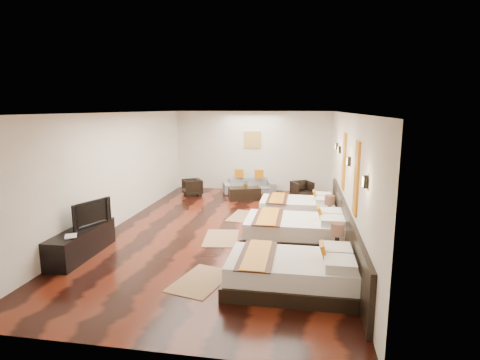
% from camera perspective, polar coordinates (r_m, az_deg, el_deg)
% --- Properties ---
extents(floor, '(5.50, 9.50, 0.01)m').
position_cam_1_polar(floor, '(9.34, -2.16, -7.46)').
color(floor, black).
rests_on(floor, ground).
extents(ceiling, '(5.50, 9.50, 0.01)m').
position_cam_1_polar(ceiling, '(8.88, -2.29, 9.98)').
color(ceiling, white).
rests_on(ceiling, floor).
extents(back_wall, '(5.50, 0.01, 2.80)m').
position_cam_1_polar(back_wall, '(13.65, 1.85, 4.33)').
color(back_wall, silver).
rests_on(back_wall, floor).
extents(left_wall, '(0.01, 9.50, 2.80)m').
position_cam_1_polar(left_wall, '(9.93, -17.96, 1.43)').
color(left_wall, silver).
rests_on(left_wall, floor).
extents(right_wall, '(0.01, 9.50, 2.80)m').
position_cam_1_polar(right_wall, '(8.87, 15.45, 0.51)').
color(right_wall, silver).
rests_on(right_wall, floor).
extents(headboard_panel, '(0.08, 6.60, 0.90)m').
position_cam_1_polar(headboard_panel, '(8.31, 15.40, -6.91)').
color(headboard_panel, black).
rests_on(headboard_panel, floor).
extents(bed_near, '(2.13, 1.34, 0.81)m').
position_cam_1_polar(bed_near, '(6.44, 7.87, -13.51)').
color(bed_near, black).
rests_on(bed_near, floor).
extents(bed_mid, '(2.23, 1.40, 0.85)m').
position_cam_1_polar(bed_mid, '(8.49, 8.36, -7.39)').
color(bed_mid, black).
rests_on(bed_mid, floor).
extents(bed_far, '(2.01, 1.26, 0.77)m').
position_cam_1_polar(bed_far, '(10.43, 8.60, -4.14)').
color(bed_far, black).
rests_on(bed_far, floor).
extents(nightstand_a, '(0.46, 0.46, 0.90)m').
position_cam_1_polar(nightstand_a, '(7.21, 14.15, -10.70)').
color(nightstand_a, black).
rests_on(nightstand_a, floor).
extents(nightstand_b, '(0.45, 0.45, 0.89)m').
position_cam_1_polar(nightstand_b, '(9.35, 13.09, -5.71)').
color(nightstand_b, black).
rests_on(nightstand_b, floor).
extents(jute_mat_near, '(1.02, 1.35, 0.01)m').
position_cam_1_polar(jute_mat_near, '(6.78, -5.85, -14.69)').
color(jute_mat_near, '#916C49').
rests_on(jute_mat_near, floor).
extents(jute_mat_mid, '(0.89, 1.28, 0.01)m').
position_cam_1_polar(jute_mat_mid, '(8.78, -2.79, -8.62)').
color(jute_mat_mid, '#916C49').
rests_on(jute_mat_mid, floor).
extents(jute_mat_far, '(0.90, 1.29, 0.01)m').
position_cam_1_polar(jute_mat_far, '(10.47, 0.71, -5.40)').
color(jute_mat_far, '#916C49').
rests_on(jute_mat_far, floor).
extents(tv_console, '(0.50, 1.80, 0.55)m').
position_cam_1_polar(tv_console, '(8.33, -22.52, -8.57)').
color(tv_console, black).
rests_on(tv_console, floor).
extents(tv, '(0.42, 0.90, 0.53)m').
position_cam_1_polar(tv, '(8.37, -21.53, -4.56)').
color(tv, black).
rests_on(tv, tv_console).
extents(book, '(0.32, 0.35, 0.03)m').
position_cam_1_polar(book, '(7.84, -24.66, -7.72)').
color(book, black).
rests_on(book, tv_console).
extents(figurine, '(0.31, 0.31, 0.31)m').
position_cam_1_polar(figurine, '(8.85, -20.05, -4.38)').
color(figurine, brown).
rests_on(figurine, tv_console).
extents(sofa, '(1.92, 1.24, 0.52)m').
position_cam_1_polar(sofa, '(13.31, 1.36, -0.79)').
color(sofa, slate).
rests_on(sofa, floor).
extents(armchair_left, '(0.82, 0.82, 0.55)m').
position_cam_1_polar(armchair_left, '(13.03, -7.14, -1.06)').
color(armchair_left, black).
rests_on(armchair_left, floor).
extents(armchair_right, '(0.82, 0.83, 0.56)m').
position_cam_1_polar(armchair_right, '(12.70, 9.22, -1.41)').
color(armchair_right, black).
rests_on(armchair_right, floor).
extents(coffee_table, '(1.11, 0.79, 0.40)m').
position_cam_1_polar(coffee_table, '(12.31, 0.66, -2.03)').
color(coffee_table, black).
rests_on(coffee_table, floor).
extents(table_plant, '(0.23, 0.20, 0.25)m').
position_cam_1_polar(table_plant, '(12.21, 0.87, -0.57)').
color(table_plant, '#25551C').
rests_on(table_plant, coffee_table).
extents(orange_panel_a, '(0.04, 0.40, 1.30)m').
position_cam_1_polar(orange_panel_a, '(6.96, 16.95, 0.22)').
color(orange_panel_a, '#D86014').
rests_on(orange_panel_a, right_wall).
extents(orange_panel_b, '(0.04, 0.40, 1.30)m').
position_cam_1_polar(orange_panel_b, '(9.12, 15.24, 2.69)').
color(orange_panel_b, '#D86014').
rests_on(orange_panel_b, right_wall).
extents(sconce_near, '(0.07, 0.12, 0.18)m').
position_cam_1_polar(sconce_near, '(5.86, 18.11, -0.25)').
color(sconce_near, black).
rests_on(sconce_near, right_wall).
extents(sconce_mid, '(0.07, 0.12, 0.18)m').
position_cam_1_polar(sconce_mid, '(8.01, 15.85, 2.69)').
color(sconce_mid, black).
rests_on(sconce_mid, right_wall).
extents(sconce_far, '(0.07, 0.12, 0.18)m').
position_cam_1_polar(sconce_far, '(10.18, 14.55, 4.38)').
color(sconce_far, black).
rests_on(sconce_far, right_wall).
extents(sconce_lounge, '(0.07, 0.12, 0.18)m').
position_cam_1_polar(sconce_lounge, '(11.08, 14.16, 4.88)').
color(sconce_lounge, black).
rests_on(sconce_lounge, right_wall).
extents(gold_artwork, '(0.60, 0.04, 0.60)m').
position_cam_1_polar(gold_artwork, '(13.59, 1.85, 6.00)').
color(gold_artwork, '#AD873F').
rests_on(gold_artwork, back_wall).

